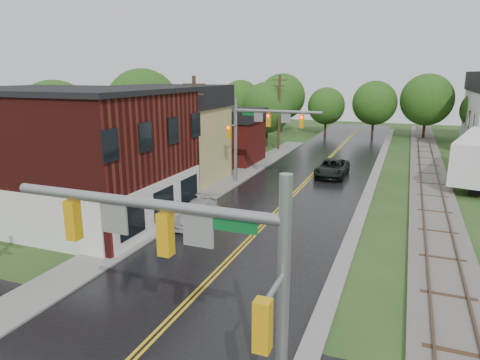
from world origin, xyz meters
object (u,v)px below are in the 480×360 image
Objects in this scene: traffic_signal_near at (195,260)px; utility_pole_b at (195,135)px; tree_left_a at (57,123)px; tree_left_c at (212,114)px; tree_left_e at (268,109)px; suv_dark at (332,168)px; pickup_white at (197,213)px; traffic_signal_far at (260,126)px; brick_building at (67,154)px; semi_trailer at (480,155)px; utility_pole_c at (279,111)px; tree_left_b at (144,108)px.

traffic_signal_near is 22.49m from utility_pole_b.
tree_left_a reaches higher than tree_left_c.
tree_left_e reaches higher than suv_dark.
pickup_white is (9.81, -23.29, -3.85)m from tree_left_c.
traffic_signal_far is at bearing 56.32° from utility_pole_b.
traffic_signal_far is at bearing -51.18° from tree_left_c.
utility_pole_b reaches higher than brick_building.
semi_trailer is at bearing 32.06° from utility_pole_b.
traffic_signal_near is 0.55× the size of semi_trailer.
traffic_signal_far is at bearing 53.08° from brick_building.
tree_left_a is (-16.38, -5.10, 0.14)m from traffic_signal_far.
utility_pole_c is at bearing 78.91° from brick_building.
pickup_white is (-5.78, -15.71, -0.11)m from suv_dark.
tree_left_e is (-12.32, 43.90, -0.16)m from traffic_signal_near.
brick_building is 1.65× the size of tree_left_a.
suv_dark is 16.74m from pickup_white.
traffic_signal_near is 0.82× the size of utility_pole_c.
traffic_signal_far is (-6.94, 25.00, 0.01)m from traffic_signal_near.
utility_pole_c is 1.97× the size of pickup_white.
utility_pole_c is 1.18× the size of tree_left_c.
tree_left_a is at bearing -108.43° from tree_left_c.
tree_left_b is at bearing 161.19° from traffic_signal_far.
tree_left_e is 1.47× the size of suv_dark.
tree_left_a is 17.26m from pickup_white.
pickup_white is (8.45, 1.61, -3.49)m from brick_building.
brick_building reaches higher than traffic_signal_far.
semi_trailer is at bearing 24.58° from traffic_signal_far.
tree_left_e is at bearing 83.29° from brick_building.
tree_left_c is at bearing 111.49° from utility_pole_b.
tree_left_e is (5.00, 6.00, 0.30)m from tree_left_c.
utility_pole_b is at bearing 117.19° from traffic_signal_near.
brick_building is 22.66m from suv_dark.
tree_left_a reaches higher than pickup_white.
tree_left_a is 1.06× the size of tree_left_e.
utility_pole_b reaches higher than suv_dark.
traffic_signal_far is at bearing 79.87° from pickup_white.
suv_dark is at bearing 62.82° from pickup_white.
pickup_white is at bearing 10.78° from brick_building.
suv_dark is at bearing -53.84° from utility_pole_c.
traffic_signal_near is at bearing -39.17° from brick_building.
tree_left_b reaches higher than utility_pole_b.
utility_pole_c is 8.16m from tree_left_c.
tree_left_b is (-5.36, 16.90, 1.57)m from brick_building.
traffic_signal_near is at bearing -69.79° from pickup_white.
traffic_signal_near is 30.66m from suv_dark.
brick_building is 20.60m from traffic_signal_near.
suv_dark is (10.59, -13.58, -4.04)m from tree_left_e.
tree_left_e is at bearing 94.90° from utility_pole_b.
brick_building is 1.95× the size of traffic_signal_near.
traffic_signal_far is at bearing -74.11° from tree_left_e.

